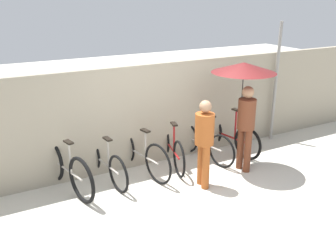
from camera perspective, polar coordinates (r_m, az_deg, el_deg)
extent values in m
plane|color=beige|center=(5.97, 5.33, -12.34)|extent=(30.00, 30.00, 0.00)
cube|color=gray|center=(7.09, -3.04, 1.64)|extent=(11.38, 0.12, 1.94)
torus|color=black|center=(6.91, -17.17, -4.91)|extent=(0.23, 0.77, 0.77)
torus|color=black|center=(6.07, -13.03, -8.05)|extent=(0.23, 0.77, 0.77)
cylinder|color=#A59E93|center=(6.48, -15.24, -6.38)|extent=(0.26, 1.01, 0.04)
cylinder|color=#A59E93|center=(6.23, -14.71, -4.77)|extent=(0.04, 0.04, 0.53)
cube|color=black|center=(6.12, -14.93, -2.38)|extent=(0.13, 0.21, 0.03)
cylinder|color=#A59E93|center=(6.78, -17.46, -2.24)|extent=(0.04, 0.04, 0.69)
cylinder|color=#A59E93|center=(6.67, -17.76, 0.52)|extent=(0.44, 0.12, 0.03)
torus|color=black|center=(7.14, -11.51, -4.13)|extent=(0.12, 0.66, 0.65)
torus|color=black|center=(6.28, -7.57, -7.28)|extent=(0.12, 0.66, 0.65)
cylinder|color=#A59E93|center=(6.70, -9.67, -5.61)|extent=(0.16, 1.03, 0.04)
cylinder|color=#A59E93|center=(6.45, -9.08, -4.15)|extent=(0.04, 0.04, 0.50)
cube|color=black|center=(6.35, -9.21, -1.95)|extent=(0.11, 0.21, 0.03)
cylinder|color=#A59E93|center=(7.00, -11.72, -1.28)|extent=(0.04, 0.04, 0.76)
cylinder|color=#A59E93|center=(6.87, -11.93, 1.68)|extent=(0.44, 0.08, 0.03)
torus|color=black|center=(7.32, -6.78, -2.92)|extent=(0.17, 0.73, 0.73)
torus|color=black|center=(6.49, -1.55, -5.81)|extent=(0.17, 0.73, 0.73)
cylinder|color=#A59E93|center=(6.89, -4.32, -4.28)|extent=(0.23, 1.09, 0.04)
cylinder|color=#A59E93|center=(6.65, -3.43, -2.84)|extent=(0.04, 0.04, 0.50)
cube|color=black|center=(6.55, -3.48, -0.70)|extent=(0.12, 0.21, 0.03)
cylinder|color=#A59E93|center=(7.19, -6.89, -0.22)|extent=(0.04, 0.04, 0.73)
cylinder|color=#A59E93|center=(7.07, -7.01, 2.57)|extent=(0.44, 0.11, 0.03)
torus|color=black|center=(7.67, -0.53, -1.94)|extent=(0.20, 0.67, 0.68)
torus|color=black|center=(6.75, 1.70, -5.05)|extent=(0.20, 0.67, 0.68)
cylinder|color=maroon|center=(7.20, 0.51, -3.39)|extent=(0.27, 1.02, 0.04)
cylinder|color=maroon|center=(6.94, 0.92, -1.91)|extent=(0.04, 0.04, 0.54)
cube|color=black|center=(6.84, 0.93, 0.30)|extent=(0.13, 0.22, 0.03)
cylinder|color=maroon|center=(7.55, -0.54, 0.56)|extent=(0.04, 0.04, 0.71)
cylinder|color=maroon|center=(7.44, -0.55, 3.13)|extent=(0.43, 0.13, 0.03)
torus|color=black|center=(7.79, 2.83, -1.70)|extent=(0.18, 0.65, 0.66)
torus|color=black|center=(7.17, 8.18, -3.81)|extent=(0.18, 0.65, 0.66)
cylinder|color=#A59E93|center=(7.47, 5.39, -2.71)|extent=(0.24, 0.96, 0.04)
cylinder|color=#A59E93|center=(7.25, 6.43, -0.87)|extent=(0.04, 0.04, 0.61)
cube|color=black|center=(7.14, 6.52, 1.53)|extent=(0.13, 0.21, 0.03)
cylinder|color=#A59E93|center=(7.66, 2.88, 0.91)|extent=(0.04, 0.04, 0.75)
cylinder|color=#A59E93|center=(7.55, 2.92, 3.59)|extent=(0.44, 0.12, 0.03)
torus|color=black|center=(8.24, 6.50, -0.50)|extent=(0.17, 0.68, 0.68)
torus|color=black|center=(7.58, 12.03, -2.63)|extent=(0.17, 0.68, 0.68)
cylinder|color=maroon|center=(7.90, 9.15, -1.53)|extent=(0.21, 1.04, 0.04)
cylinder|color=maroon|center=(7.68, 10.26, 0.18)|extent=(0.04, 0.04, 0.60)
cube|color=black|center=(7.58, 10.40, 2.43)|extent=(0.12, 0.21, 0.03)
cylinder|color=maroon|center=(8.13, 6.60, 1.80)|extent=(0.04, 0.04, 0.70)
cylinder|color=maroon|center=(8.03, 6.69, 4.17)|extent=(0.44, 0.10, 0.03)
cylinder|color=#9E4C1E|center=(6.35, 5.76, -6.28)|extent=(0.13, 0.13, 0.78)
cylinder|color=#9E4C1E|center=(6.49, 5.07, -5.64)|extent=(0.13, 0.13, 0.78)
cylinder|color=#9E4C1E|center=(6.17, 5.60, -0.46)|extent=(0.32, 0.32, 0.53)
sphere|color=#997051|center=(6.05, 5.72, 2.98)|extent=(0.20, 0.20, 0.20)
cylinder|color=brown|center=(7.05, 12.03, -3.75)|extent=(0.13, 0.13, 0.82)
cylinder|color=brown|center=(7.16, 10.98, -3.30)|extent=(0.13, 0.13, 0.82)
cylinder|color=brown|center=(6.87, 11.88, 1.78)|extent=(0.32, 0.32, 0.56)
sphere|color=tan|center=(6.76, 12.12, 5.07)|extent=(0.21, 0.21, 0.21)
cylinder|color=#332D28|center=(6.85, 11.25, 5.12)|extent=(0.02, 0.02, 0.70)
cone|color=#591919|center=(6.76, 11.50, 8.74)|extent=(1.15, 1.15, 0.18)
cylinder|color=gray|center=(8.56, 16.10, 6.37)|extent=(0.07, 0.07, 2.61)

